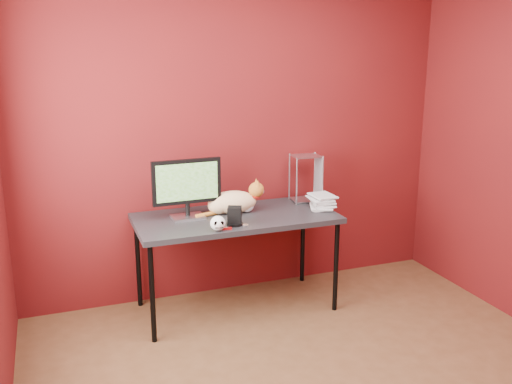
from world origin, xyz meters
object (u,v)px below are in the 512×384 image
object	(u,v)px
monitor	(187,186)
book_stack	(313,137)
desk	(236,222)
speaker	(235,217)
cat	(233,202)
skull_mug	(218,223)

from	to	relation	value
monitor	book_stack	distance (m)	1.03
desk	speaker	distance (m)	0.25
desk	cat	size ratio (longest dim) A/B	2.75
monitor	skull_mug	size ratio (longest dim) A/B	4.75
desk	cat	xyz separation A→B (m)	(0.01, 0.08, 0.14)
skull_mug	book_stack	xyz separation A→B (m)	(0.85, 0.29, 0.51)
cat	speaker	world-z (taller)	cat
cat	monitor	bearing A→B (deg)	-169.24
desk	monitor	world-z (taller)	monitor
desk	skull_mug	world-z (taller)	skull_mug
skull_mug	desk	bearing A→B (deg)	59.19
desk	book_stack	size ratio (longest dim) A/B	1.34
cat	book_stack	xyz separation A→B (m)	(0.62, -0.08, 0.47)
desk	monitor	distance (m)	0.46
skull_mug	cat	bearing A→B (deg)	64.83
desk	skull_mug	bearing A→B (deg)	-127.78
cat	skull_mug	world-z (taller)	cat
skull_mug	book_stack	size ratio (longest dim) A/B	0.10
speaker	cat	bearing A→B (deg)	97.18
desk	cat	world-z (taller)	cat
desk	book_stack	world-z (taller)	book_stack
desk	cat	bearing A→B (deg)	84.93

